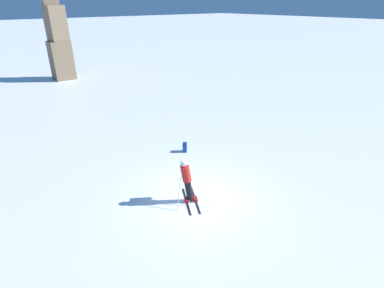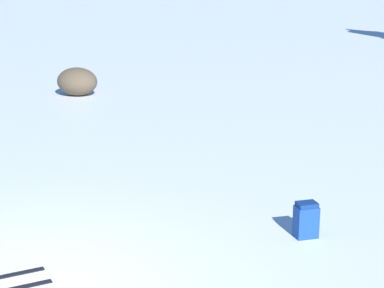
# 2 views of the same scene
# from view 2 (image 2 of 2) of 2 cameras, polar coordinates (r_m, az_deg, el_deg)

# --- Properties ---
(spare_backpack) EXTENTS (0.36, 0.37, 0.50)m
(spare_backpack) POSITION_cam_2_polar(r_m,az_deg,el_deg) (8.88, 10.11, -6.67)
(spare_backpack) COLOR #194293
(spare_backpack) RESTS_ON ground
(exposed_boulder_0) EXTENTS (1.22, 1.04, 0.79)m
(exposed_boulder_0) POSITION_cam_2_polar(r_m,az_deg,el_deg) (18.62, -10.17, 5.49)
(exposed_boulder_0) COLOR brown
(exposed_boulder_0) RESTS_ON ground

